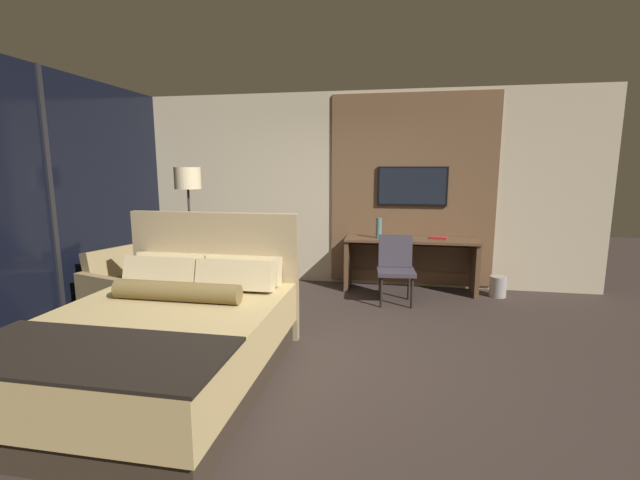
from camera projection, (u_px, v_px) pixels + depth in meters
name	position (u px, v px, depth m)	size (l,w,h in m)	color
ground_plane	(309.00, 353.00, 4.02)	(16.00, 16.00, 0.00)	#332823
wall_back_tv_panel	(353.00, 190.00, 6.28)	(7.20, 0.09, 2.80)	#BCAD8E
wall_left_window	(50.00, 204.00, 4.72)	(0.06, 6.00, 2.80)	black
bed	(164.00, 338.00, 3.46)	(1.76, 2.27, 1.28)	#33281E
desk	(410.00, 255.00, 6.01)	(1.81, 0.51, 0.75)	brown
tv	(412.00, 186.00, 6.05)	(0.98, 0.04, 0.55)	black
desk_chair	(396.00, 263.00, 5.51)	(0.51, 0.51, 0.86)	#38333D
armchair_by_window	(132.00, 292.00, 5.13)	(1.08, 1.10, 0.77)	olive
floor_lamp	(188.00, 189.00, 5.58)	(0.34, 0.34, 1.73)	#282623
vase_tall	(379.00, 228.00, 5.97)	(0.08, 0.08, 0.28)	#4C706B
book	(439.00, 238.00, 5.92)	(0.25, 0.20, 0.03)	maroon
waste_bin	(498.00, 286.00, 5.77)	(0.22, 0.22, 0.28)	gray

